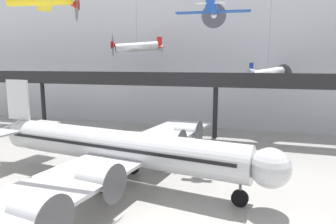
{
  "coord_description": "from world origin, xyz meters",
  "views": [
    {
      "loc": [
        6.09,
        -14.73,
        10.82
      ],
      "look_at": [
        -0.7,
        7.38,
        7.09
      ],
      "focal_mm": 32.0,
      "sensor_mm": 36.0,
      "label": 1
    }
  ],
  "objects_px": {
    "airliner_silver_main": "(115,147)",
    "suspended_plane_white_twin": "(268,73)",
    "suspended_plane_silver_racer": "(137,47)",
    "suspended_plane_blue_trainer": "(212,9)"
  },
  "relations": [
    {
      "from": "suspended_plane_blue_trainer",
      "to": "suspended_plane_white_twin",
      "type": "bearing_deg",
      "value": -34.01
    },
    {
      "from": "suspended_plane_silver_racer",
      "to": "airliner_silver_main",
      "type": "bearing_deg",
      "value": 75.0
    },
    {
      "from": "airliner_silver_main",
      "to": "suspended_plane_blue_trainer",
      "type": "relative_size",
      "value": 4.3
    },
    {
      "from": "suspended_plane_silver_racer",
      "to": "suspended_plane_blue_trainer",
      "type": "height_order",
      "value": "suspended_plane_blue_trainer"
    },
    {
      "from": "suspended_plane_white_twin",
      "to": "suspended_plane_blue_trainer",
      "type": "distance_m",
      "value": 14.78
    },
    {
      "from": "airliner_silver_main",
      "to": "suspended_plane_blue_trainer",
      "type": "xyz_separation_m",
      "value": [
        7.18,
        9.53,
        13.36
      ]
    },
    {
      "from": "suspended_plane_white_twin",
      "to": "suspended_plane_silver_racer",
      "type": "relative_size",
      "value": 1.34
    },
    {
      "from": "airliner_silver_main",
      "to": "suspended_plane_white_twin",
      "type": "height_order",
      "value": "suspended_plane_white_twin"
    },
    {
      "from": "airliner_silver_main",
      "to": "suspended_plane_silver_racer",
      "type": "xyz_separation_m",
      "value": [
        -5.96,
        19.75,
        10.03
      ]
    },
    {
      "from": "suspended_plane_silver_racer",
      "to": "suspended_plane_blue_trainer",
      "type": "relative_size",
      "value": 1.14
    }
  ]
}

